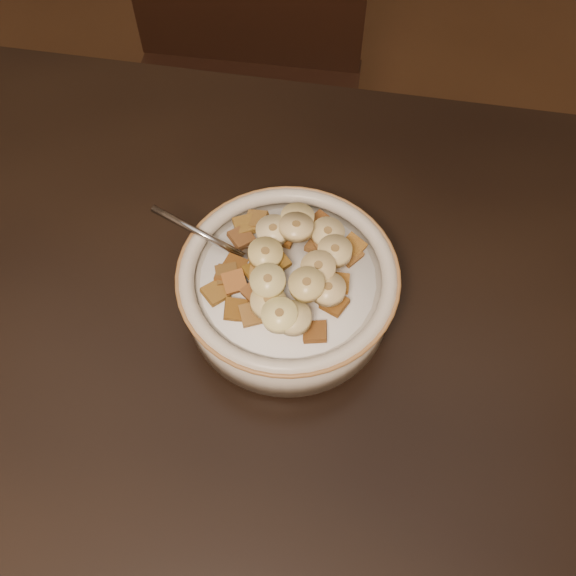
# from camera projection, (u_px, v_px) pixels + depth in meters

# --- Properties ---
(floor) EXTENTS (4.00, 4.50, 0.10)m
(floor) POSITION_uv_depth(u_px,v_px,m) (166.00, 548.00, 1.26)
(floor) COLOR #422816
(floor) RESTS_ON ground
(table) EXTENTS (1.44, 0.96, 0.04)m
(table) POSITION_uv_depth(u_px,v_px,m) (28.00, 406.00, 0.59)
(table) COLOR black
(table) RESTS_ON floor
(chair) EXTENTS (0.43, 0.43, 0.96)m
(chair) POSITION_uv_depth(u_px,v_px,m) (234.00, 117.00, 1.13)
(chair) COLOR black
(chair) RESTS_ON floor
(cereal_bowl) EXTENTS (0.19, 0.19, 0.05)m
(cereal_bowl) POSITION_uv_depth(u_px,v_px,m) (288.00, 292.00, 0.61)
(cereal_bowl) COLOR beige
(cereal_bowl) RESTS_ON table
(milk) EXTENTS (0.16, 0.16, 0.00)m
(milk) POSITION_uv_depth(u_px,v_px,m) (288.00, 279.00, 0.59)
(milk) COLOR white
(milk) RESTS_ON cereal_bowl
(spoon) EXTENTS (0.06, 0.05, 0.01)m
(spoon) POSITION_uv_depth(u_px,v_px,m) (258.00, 263.00, 0.59)
(spoon) COLOR #A1A2A5
(spoon) RESTS_ON cereal_bowl
(cereal_square_0) EXTENTS (0.03, 0.03, 0.01)m
(cereal_square_0) POSITION_uv_depth(u_px,v_px,m) (319.00, 246.00, 0.59)
(cereal_square_0) COLOR brown
(cereal_square_0) RESTS_ON milk
(cereal_square_1) EXTENTS (0.03, 0.02, 0.01)m
(cereal_square_1) POSITION_uv_depth(u_px,v_px,m) (234.00, 266.00, 0.58)
(cereal_square_1) COLOR brown
(cereal_square_1) RESTS_ON milk
(cereal_square_2) EXTENTS (0.03, 0.03, 0.01)m
(cereal_square_2) POSITION_uv_depth(u_px,v_px,m) (320.00, 222.00, 0.61)
(cereal_square_2) COLOR brown
(cereal_square_2) RESTS_ON milk
(cereal_square_3) EXTENTS (0.03, 0.03, 0.01)m
(cereal_square_3) POSITION_uv_depth(u_px,v_px,m) (245.00, 225.00, 0.61)
(cereal_square_3) COLOR olive
(cereal_square_3) RESTS_ON milk
(cereal_square_4) EXTENTS (0.03, 0.03, 0.01)m
(cereal_square_4) POSITION_uv_depth(u_px,v_px,m) (266.00, 270.00, 0.57)
(cereal_square_4) COLOR brown
(cereal_square_4) RESTS_ON milk
(cereal_square_5) EXTENTS (0.03, 0.03, 0.01)m
(cereal_square_5) POSITION_uv_depth(u_px,v_px,m) (334.00, 304.00, 0.56)
(cereal_square_5) COLOR brown
(cereal_square_5) RESTS_ON milk
(cereal_square_6) EXTENTS (0.03, 0.03, 0.01)m
(cereal_square_6) POSITION_uv_depth(u_px,v_px,m) (257.00, 271.00, 0.57)
(cereal_square_6) COLOR brown
(cereal_square_6) RESTS_ON milk
(cereal_square_7) EXTENTS (0.03, 0.03, 0.01)m
(cereal_square_7) POSITION_uv_depth(u_px,v_px,m) (276.00, 262.00, 0.57)
(cereal_square_7) COLOR brown
(cereal_square_7) RESTS_ON milk
(cereal_square_8) EXTENTS (0.03, 0.03, 0.01)m
(cereal_square_8) POSITION_uv_depth(u_px,v_px,m) (255.00, 292.00, 0.56)
(cereal_square_8) COLOR brown
(cereal_square_8) RESTS_ON milk
(cereal_square_9) EXTENTS (0.02, 0.02, 0.01)m
(cereal_square_9) POSITION_uv_depth(u_px,v_px,m) (227.00, 274.00, 0.58)
(cereal_square_9) COLOR brown
(cereal_square_9) RESTS_ON milk
(cereal_square_10) EXTENTS (0.02, 0.02, 0.01)m
(cereal_square_10) POSITION_uv_depth(u_px,v_px,m) (338.00, 283.00, 0.57)
(cereal_square_10) COLOR brown
(cereal_square_10) RESTS_ON milk
(cereal_square_11) EXTENTS (0.03, 0.03, 0.01)m
(cereal_square_11) POSITION_uv_depth(u_px,v_px,m) (227.00, 275.00, 0.58)
(cereal_square_11) COLOR brown
(cereal_square_11) RESTS_ON milk
(cereal_square_12) EXTENTS (0.02, 0.02, 0.01)m
(cereal_square_12) POSITION_uv_depth(u_px,v_px,m) (284.00, 231.00, 0.60)
(cereal_square_12) COLOR brown
(cereal_square_12) RESTS_ON milk
(cereal_square_13) EXTENTS (0.03, 0.03, 0.01)m
(cereal_square_13) POSITION_uv_depth(u_px,v_px,m) (215.00, 293.00, 0.57)
(cereal_square_13) COLOR brown
(cereal_square_13) RESTS_ON milk
(cereal_square_14) EXTENTS (0.03, 0.03, 0.01)m
(cereal_square_14) POSITION_uv_depth(u_px,v_px,m) (252.00, 314.00, 0.56)
(cereal_square_14) COLOR brown
(cereal_square_14) RESTS_ON milk
(cereal_square_15) EXTENTS (0.03, 0.03, 0.01)m
(cereal_square_15) POSITION_uv_depth(u_px,v_px,m) (234.00, 282.00, 0.57)
(cereal_square_15) COLOR brown
(cereal_square_15) RESTS_ON milk
(cereal_square_16) EXTENTS (0.03, 0.03, 0.01)m
(cereal_square_16) POSITION_uv_depth(u_px,v_px,m) (326.00, 259.00, 0.58)
(cereal_square_16) COLOR #935E22
(cereal_square_16) RESTS_ON milk
(cereal_square_17) EXTENTS (0.03, 0.03, 0.01)m
(cereal_square_17) POSITION_uv_depth(u_px,v_px,m) (328.00, 251.00, 0.58)
(cereal_square_17) COLOR brown
(cereal_square_17) RESTS_ON milk
(cereal_square_18) EXTENTS (0.02, 0.02, 0.01)m
(cereal_square_18) POSITION_uv_depth(u_px,v_px,m) (261.00, 269.00, 0.57)
(cereal_square_18) COLOR olive
(cereal_square_18) RESTS_ON milk
(cereal_square_19) EXTENTS (0.03, 0.03, 0.01)m
(cereal_square_19) POSITION_uv_depth(u_px,v_px,m) (353.00, 246.00, 0.60)
(cereal_square_19) COLOR olive
(cereal_square_19) RESTS_ON milk
(cereal_square_20) EXTENTS (0.03, 0.03, 0.01)m
(cereal_square_20) POSITION_uv_depth(u_px,v_px,m) (278.00, 318.00, 0.56)
(cereal_square_20) COLOR brown
(cereal_square_20) RESTS_ON milk
(cereal_square_21) EXTENTS (0.02, 0.02, 0.01)m
(cereal_square_21) POSITION_uv_depth(u_px,v_px,m) (236.00, 310.00, 0.56)
(cereal_square_21) COLOR brown
(cereal_square_21) RESTS_ON milk
(cereal_square_22) EXTENTS (0.03, 0.03, 0.01)m
(cereal_square_22) POSITION_uv_depth(u_px,v_px,m) (349.00, 254.00, 0.59)
(cereal_square_22) COLOR brown
(cereal_square_22) RESTS_ON milk
(cereal_square_23) EXTENTS (0.02, 0.02, 0.01)m
(cereal_square_23) POSITION_uv_depth(u_px,v_px,m) (284.00, 236.00, 0.60)
(cereal_square_23) COLOR brown
(cereal_square_23) RESTS_ON milk
(cereal_square_24) EXTENTS (0.02, 0.02, 0.01)m
(cereal_square_24) POSITION_uv_depth(u_px,v_px,m) (312.00, 274.00, 0.57)
(cereal_square_24) COLOR brown
(cereal_square_24) RESTS_ON milk
(cereal_square_25) EXTENTS (0.03, 0.03, 0.01)m
(cereal_square_25) POSITION_uv_depth(u_px,v_px,m) (241.00, 237.00, 0.60)
(cereal_square_25) COLOR brown
(cereal_square_25) RESTS_ON milk
(cereal_square_26) EXTENTS (0.02, 0.02, 0.01)m
(cereal_square_26) POSITION_uv_depth(u_px,v_px,m) (256.00, 220.00, 0.61)
(cereal_square_26) COLOR brown
(cereal_square_26) RESTS_ON milk
(cereal_square_27) EXTENTS (0.02, 0.02, 0.01)m
(cereal_square_27) POSITION_uv_depth(u_px,v_px,m) (315.00, 332.00, 0.55)
(cereal_square_27) COLOR brown
(cereal_square_27) RESTS_ON milk
(banana_slice_0) EXTENTS (0.04, 0.04, 0.01)m
(banana_slice_0) POSITION_uv_depth(u_px,v_px,m) (265.00, 254.00, 0.57)
(banana_slice_0) COLOR tan
(banana_slice_0) RESTS_ON milk
(banana_slice_1) EXTENTS (0.04, 0.04, 0.01)m
(banana_slice_1) POSITION_uv_depth(u_px,v_px,m) (293.00, 318.00, 0.54)
(banana_slice_1) COLOR #CDBC84
(banana_slice_1) RESTS_ON milk
(banana_slice_2) EXTENTS (0.04, 0.04, 0.01)m
(banana_slice_2) POSITION_uv_depth(u_px,v_px,m) (307.00, 284.00, 0.55)
(banana_slice_2) COLOR #DFCA6D
(banana_slice_2) RESTS_ON milk
(banana_slice_3) EXTENTS (0.04, 0.04, 0.01)m
(banana_slice_3) POSITION_uv_depth(u_px,v_px,m) (273.00, 230.00, 0.59)
(banana_slice_3) COLOR beige
(banana_slice_3) RESTS_ON milk
(banana_slice_4) EXTENTS (0.04, 0.04, 0.01)m
(banana_slice_4) POSITION_uv_depth(u_px,v_px,m) (328.00, 289.00, 0.55)
(banana_slice_4) COLOR #D3BD80
(banana_slice_4) RESTS_ON milk
(banana_slice_5) EXTENTS (0.04, 0.04, 0.02)m
(banana_slice_5) POSITION_uv_depth(u_px,v_px,m) (296.00, 227.00, 0.58)
(banana_slice_5) COLOR #ECCB83
(banana_slice_5) RESTS_ON milk
(banana_slice_6) EXTENTS (0.04, 0.04, 0.01)m
(banana_slice_6) POSITION_uv_depth(u_px,v_px,m) (268.00, 302.00, 0.55)
(banana_slice_6) COLOR #D4C57E
(banana_slice_6) RESTS_ON milk
(banana_slice_7) EXTENTS (0.04, 0.04, 0.01)m
(banana_slice_7) POSITION_uv_depth(u_px,v_px,m) (335.00, 251.00, 0.57)
(banana_slice_7) COLOR #DDC373
(banana_slice_7) RESTS_ON milk
(banana_slice_8) EXTENTS (0.04, 0.04, 0.01)m
(banana_slice_8) POSITION_uv_depth(u_px,v_px,m) (298.00, 218.00, 0.59)
(banana_slice_8) COLOR #E5C675
(banana_slice_8) RESTS_ON milk
(banana_slice_9) EXTENTS (0.04, 0.04, 0.01)m
(banana_slice_9) POSITION_uv_depth(u_px,v_px,m) (328.00, 233.00, 0.59)
(banana_slice_9) COLOR #C7B686
(banana_slice_9) RESTS_ON milk
(banana_slice_10) EXTENTS (0.04, 0.04, 0.01)m
(banana_slice_10) POSITION_uv_depth(u_px,v_px,m) (268.00, 281.00, 0.55)
(banana_slice_10) COLOR #CBBE74
(banana_slice_10) RESTS_ON milk
(banana_slice_11) EXTENTS (0.04, 0.04, 0.01)m
(banana_slice_11) POSITION_uv_depth(u_px,v_px,m) (279.00, 315.00, 0.54)
(banana_slice_11) COLOR #EFE487
(banana_slice_11) RESTS_ON milk
(banana_slice_12) EXTENTS (0.03, 0.03, 0.01)m
(banana_slice_12) POSITION_uv_depth(u_px,v_px,m) (318.00, 268.00, 0.56)
(banana_slice_12) COLOR #D5B86A
(banana_slice_12) RESTS_ON milk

